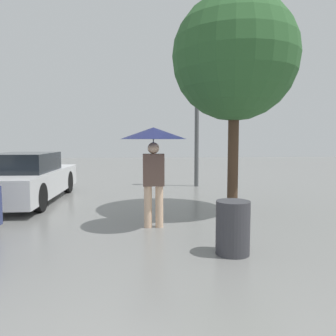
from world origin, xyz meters
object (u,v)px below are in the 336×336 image
(pedestrian, at_px, (153,144))
(street_lamp, at_px, (197,105))
(trash_bin, at_px, (233,228))
(tree, at_px, (235,58))
(parked_car_farthest, at_px, (28,179))

(pedestrian, bearing_deg, street_lamp, 72.68)
(street_lamp, xyz_separation_m, trash_bin, (-0.60, -6.96, -2.46))
(street_lamp, bearing_deg, tree, -87.96)
(street_lamp, bearing_deg, pedestrian, -107.32)
(tree, height_order, street_lamp, tree)
(tree, xyz_separation_m, street_lamp, (-0.15, 4.20, -0.59))
(parked_car_farthest, distance_m, tree, 6.08)
(parked_car_farthest, height_order, tree, tree)
(trash_bin, bearing_deg, street_lamp, 85.05)
(pedestrian, xyz_separation_m, tree, (1.84, 1.22, 1.88))
(street_lamp, bearing_deg, parked_car_farthest, -152.83)
(parked_car_farthest, bearing_deg, tree, -17.92)
(parked_car_farthest, height_order, trash_bin, parked_car_farthest)
(pedestrian, relative_size, street_lamp, 0.40)
(tree, xyz_separation_m, trash_bin, (-0.75, -2.76, -3.05))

